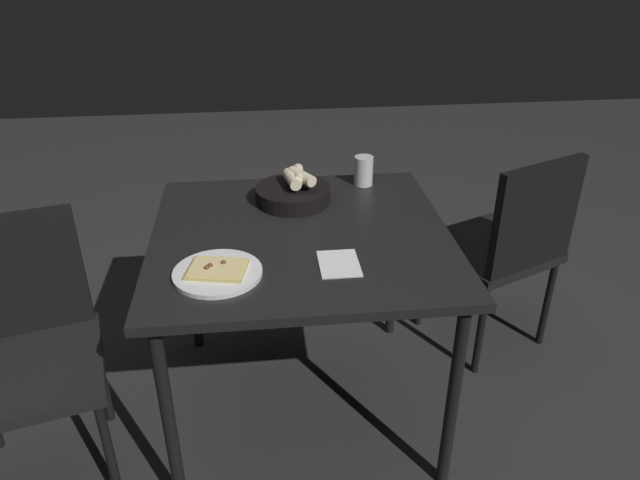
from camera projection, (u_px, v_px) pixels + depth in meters
ground at (304, 402)px, 2.31m from camera, size 8.00×8.00×0.00m
dining_table at (301, 250)px, 1.99m from camera, size 0.94×0.98×0.75m
pizza_plate at (217, 272)px, 1.72m from camera, size 0.26×0.26×0.04m
bread_basket at (293, 193)px, 2.15m from camera, size 0.27×0.27×0.12m
beer_glass at (364, 172)px, 2.28m from camera, size 0.07×0.07×0.11m
napkin at (339, 264)px, 1.78m from camera, size 0.16×0.12×0.00m
chair_near at (507, 241)px, 2.40m from camera, size 0.58×0.58×0.88m
chair_far at (23, 338)px, 1.86m from camera, size 0.54×0.54×0.88m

